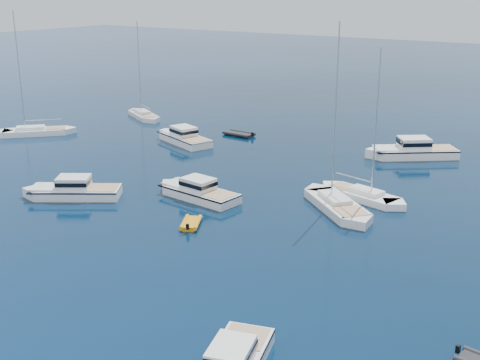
# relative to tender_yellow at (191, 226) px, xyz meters

# --- Properties ---
(ground) EXTENTS (400.00, 400.00, 0.00)m
(ground) POSITION_rel_tender_yellow_xyz_m (3.42, -18.37, 0.00)
(ground) COLOR navy
(ground) RESTS_ON ground
(motor_cruiser_left) EXTENTS (9.84, 7.95, 2.58)m
(motor_cruiser_left) POSITION_rel_tender_yellow_xyz_m (-13.74, -0.50, 0.00)
(motor_cruiser_left) COLOR silver
(motor_cruiser_left) RESTS_ON ground
(motor_cruiser_centre) EXTENTS (9.83, 3.91, 2.51)m
(motor_cruiser_centre) POSITION_rel_tender_yellow_xyz_m (-3.94, 5.90, 0.00)
(motor_cruiser_centre) COLOR silver
(motor_cruiser_centre) RESTS_ON ground
(motor_cruiser_far_l) EXTENTS (10.69, 6.49, 2.69)m
(motor_cruiser_far_l) POSITION_rel_tender_yellow_xyz_m (-18.47, 21.80, 0.00)
(motor_cruiser_far_l) COLOR white
(motor_cruiser_far_l) RESTS_ON ground
(motor_cruiser_distant) EXTENTS (11.06, 9.64, 2.97)m
(motor_cruiser_distant) POSITION_rel_tender_yellow_xyz_m (7.75, 31.12, 0.00)
(motor_cruiser_distant) COLOR white
(motor_cruiser_distant) RESTS_ON ground
(sailboat_mid_r) EXTENTS (10.73, 9.59, 16.83)m
(sailboat_mid_r) POSITION_rel_tender_yellow_xyz_m (8.27, 10.39, 0.00)
(sailboat_mid_r) COLOR silver
(sailboat_mid_r) RESTS_ON ground
(sailboat_mid_l) EXTENTS (9.86, 10.30, 16.64)m
(sailboat_mid_l) POSITION_rel_tender_yellow_xyz_m (-37.54, 14.13, 0.00)
(sailboat_mid_l) COLOR white
(sailboat_mid_l) RESTS_ON ground
(sailboat_centre) EXTENTS (10.24, 4.72, 14.57)m
(sailboat_centre) POSITION_rel_tender_yellow_xyz_m (9.01, 14.30, 0.00)
(sailboat_centre) COLOR white
(sailboat_centre) RESTS_ON ground
(sailboat_far_l) EXTENTS (9.97, 6.95, 14.59)m
(sailboat_far_l) POSITION_rel_tender_yellow_xyz_m (-32.96, 30.34, 0.00)
(sailboat_far_l) COLOR silver
(sailboat_far_l) RESTS_ON ground
(tender_yellow) EXTENTS (2.99, 3.53, 0.95)m
(tender_yellow) POSITION_rel_tender_yellow_xyz_m (0.00, 0.00, 0.00)
(tender_yellow) COLOR orange
(tender_yellow) RESTS_ON ground
(tender_grey_far) EXTENTS (4.39, 2.45, 0.95)m
(tender_grey_far) POSITION_rel_tender_yellow_xyz_m (-14.74, 28.83, 0.00)
(tender_grey_far) COLOR black
(tender_grey_far) RESTS_ON ground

